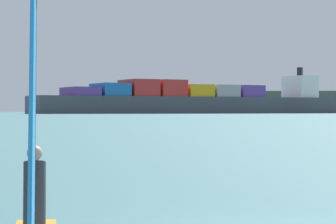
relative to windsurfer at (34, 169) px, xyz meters
name	(u,v)px	position (x,y,z in m)	size (l,w,h in m)	color
windsurfer	(34,169)	(0.00, 0.00, 0.00)	(1.05, 4.14, 4.07)	orange
cargo_ship	(194,100)	(6.68, 483.10, 7.41)	(204.10, 127.29, 31.63)	#3F444C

